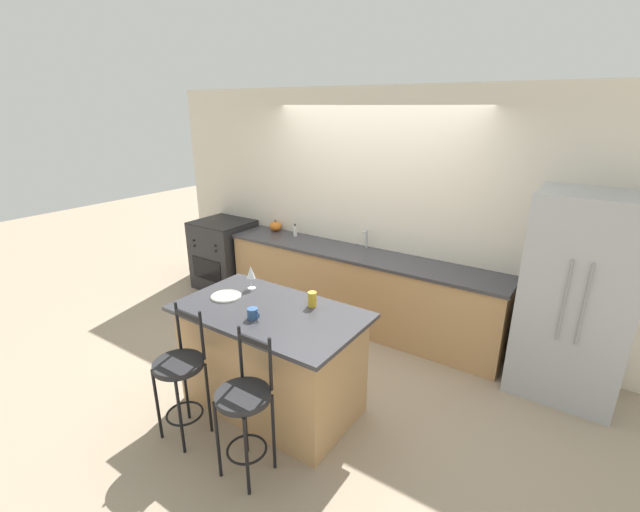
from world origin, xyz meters
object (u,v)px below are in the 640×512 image
at_px(coffee_mug, 253,314).
at_px(oven_range, 225,254).
at_px(bar_stool_near, 181,375).
at_px(tumbler_cup, 312,299).
at_px(bar_stool_far, 245,407).
at_px(refrigerator, 576,298).
at_px(dinner_plate, 226,296).
at_px(wine_glass, 251,273).
at_px(soap_bottle, 295,231).
at_px(pumpkin_decoration, 275,226).

bearing_deg(coffee_mug, oven_range, 140.88).
relative_size(oven_range, coffee_mug, 8.37).
height_order(oven_range, bar_stool_near, bar_stool_near).
xyz_separation_m(bar_stool_near, tumbler_cup, (0.58, 0.93, 0.43)).
relative_size(bar_stool_far, tumbler_cup, 8.63).
distance_m(refrigerator, dinner_plate, 3.03).
height_order(wine_glass, tumbler_cup, wine_glass).
relative_size(refrigerator, bar_stool_near, 1.71).
xyz_separation_m(refrigerator, coffee_mug, (-2.06, -1.84, 0.04)).
relative_size(refrigerator, tumbler_cup, 14.78).
distance_m(coffee_mug, tumbler_cup, 0.51).
distance_m(oven_range, bar_stool_far, 3.47).
height_order(tumbler_cup, soap_bottle, soap_bottle).
distance_m(dinner_plate, wine_glass, 0.31).
xyz_separation_m(wine_glass, soap_bottle, (-0.71, 1.59, -0.10)).
height_order(refrigerator, wine_glass, refrigerator).
bearing_deg(bar_stool_far, wine_glass, 129.43).
xyz_separation_m(bar_stool_far, soap_bottle, (-1.46, 2.50, 0.41)).
xyz_separation_m(dinner_plate, coffee_mug, (0.47, -0.17, 0.03)).
bearing_deg(oven_range, refrigerator, 0.12).
distance_m(bar_stool_near, dinner_plate, 0.77).
distance_m(bar_stool_near, bar_stool_far, 0.66).
bearing_deg(dinner_plate, pumpkin_decoration, 118.15).
xyz_separation_m(wine_glass, pumpkin_decoration, (-1.07, 1.63, -0.11)).
xyz_separation_m(bar_stool_far, coffee_mug, (-0.34, 0.49, 0.41)).
relative_size(coffee_mug, pumpkin_decoration, 0.72).
height_order(refrigerator, bar_stool_near, refrigerator).
distance_m(dinner_plate, soap_bottle, 1.96).
relative_size(wine_glass, coffee_mug, 1.85).
bearing_deg(refrigerator, pumpkin_decoration, 176.40).
xyz_separation_m(oven_range, coffee_mug, (2.25, -1.83, 0.48)).
bearing_deg(bar_stool_far, oven_range, 138.22).
distance_m(bar_stool_near, pumpkin_decoration, 2.83).
distance_m(tumbler_cup, soap_bottle, 2.09).
height_order(tumbler_cup, pumpkin_decoration, pumpkin_decoration).
xyz_separation_m(refrigerator, bar_stool_near, (-2.39, -2.32, -0.37)).
bearing_deg(pumpkin_decoration, wine_glass, -56.70).
distance_m(dinner_plate, tumbler_cup, 0.78).
distance_m(coffee_mug, pumpkin_decoration, 2.54).
relative_size(bar_stool_far, coffee_mug, 9.28).
bearing_deg(bar_stool_near, dinner_plate, 102.62).
distance_m(bar_stool_near, tumbler_cup, 1.17).
bearing_deg(oven_range, bar_stool_near, -50.24).
height_order(bar_stool_near, soap_bottle, bar_stool_near).
distance_m(wine_glass, tumbler_cup, 0.67).
bearing_deg(dinner_plate, oven_range, 136.94).
height_order(refrigerator, oven_range, refrigerator).
bearing_deg(wine_glass, bar_stool_near, -84.50).
xyz_separation_m(refrigerator, pumpkin_decoration, (-3.55, 0.22, 0.04)).
height_order(bar_stool_far, soap_bottle, bar_stool_far).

